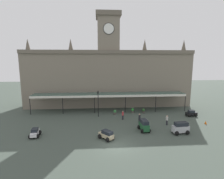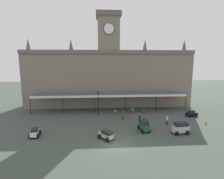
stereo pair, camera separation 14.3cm
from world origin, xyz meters
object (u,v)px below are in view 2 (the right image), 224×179
traffic_cone (206,123)px  planter_by_canopy (115,112)px  car_green_van (144,126)px  pedestrian_beside_cars (123,115)px  planter_near_kerb (144,111)px  pedestrian_crossing_forecourt (139,118)px  car_white_sedan (35,133)px  car_beige_estate (106,135)px  planter_forecourt_centre (133,111)px  pedestrian_near_entrance (167,120)px  victorian_lamppost (98,101)px  car_silver_van (181,129)px  car_black_sedan (192,114)px

traffic_cone → planter_by_canopy: planter_by_canopy is taller
car_green_van → pedestrian_beside_cars: size_ratio=1.49×
car_green_van → traffic_cone: car_green_van is taller
planter_near_kerb → pedestrian_crossing_forecourt: bearing=-110.8°
car_white_sedan → planter_by_canopy: 15.48m
car_white_sedan → pedestrian_beside_cars: size_ratio=1.28×
car_beige_estate → planter_by_canopy: 11.21m
planter_forecourt_centre → pedestrian_near_entrance: bearing=-58.1°
victorian_lamppost → planter_by_canopy: victorian_lamppost is taller
car_green_van → pedestrian_crossing_forecourt: bearing=88.8°
car_green_van → car_white_sedan: bearing=-176.7°
planter_near_kerb → planter_forecourt_centre: same height
pedestrian_crossing_forecourt → victorian_lamppost: (-7.13, 4.01, 2.25)m
traffic_cone → planter_by_canopy: size_ratio=0.57×
car_green_van → victorian_lamppost: 10.51m
car_green_van → planter_forecourt_centre: 9.35m
car_beige_estate → victorian_lamppost: (-1.16, 9.93, 2.59)m
pedestrian_beside_cars → planter_near_kerb: size_ratio=1.74×
car_silver_van → pedestrian_near_entrance: car_silver_van is taller
car_black_sedan → planter_forecourt_centre: 11.40m
pedestrian_crossing_forecourt → car_black_sedan: bearing=15.3°
victorian_lamppost → planter_by_canopy: (3.30, 1.08, -2.67)m
car_white_sedan → pedestrian_beside_cars: (13.47, 6.28, 0.41)m
car_white_sedan → planter_by_canopy: size_ratio=2.22×
planter_forecourt_centre → car_black_sedan: bearing=-14.9°
pedestrian_near_entrance → planter_near_kerb: pedestrian_near_entrance is taller
car_silver_van → planter_near_kerb: car_silver_van is taller
car_white_sedan → planter_by_canopy: car_white_sedan is taller
car_black_sedan → traffic_cone: bearing=-86.7°
car_green_van → car_white_sedan: 16.07m
planter_near_kerb → planter_by_canopy: 5.97m
pedestrian_beside_cars → car_beige_estate: bearing=-112.9°
traffic_cone → car_black_sedan: bearing=93.3°
car_green_van → pedestrian_beside_cars: (-2.57, 5.35, 0.10)m
pedestrian_beside_cars → car_green_van: bearing=-64.3°
car_silver_van → pedestrian_crossing_forecourt: bearing=136.3°
car_black_sedan → planter_near_kerb: (-8.84, 2.57, -0.01)m
car_silver_van → car_black_sedan: bearing=53.2°
car_silver_van → victorian_lamppost: size_ratio=0.49×
car_green_van → car_beige_estate: size_ratio=1.04×
car_silver_van → car_green_van: bearing=164.4°
car_green_van → car_white_sedan: car_green_van is taller
car_black_sedan → victorian_lamppost: victorian_lamppost is taller
car_black_sedan → planter_forecourt_centre: bearing=165.1°
car_beige_estate → pedestrian_near_entrance: (10.38, 4.67, 0.34)m
car_silver_van → pedestrian_crossing_forecourt: (-5.08, 4.85, 0.10)m
planter_by_canopy → pedestrian_crossing_forecourt: bearing=-53.0°
planter_forecourt_centre → planter_by_canopy: bearing=-167.3°
pedestrian_crossing_forecourt → victorian_lamppost: 8.48m
car_white_sedan → victorian_lamppost: 12.55m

